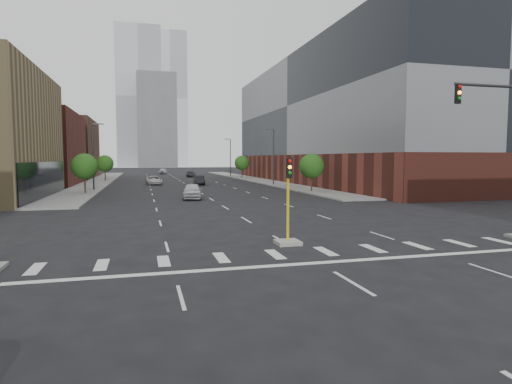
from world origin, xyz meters
name	(u,v)px	position (x,y,z in m)	size (l,w,h in m)	color
ground	(384,301)	(0.00, 0.00, 0.00)	(400.00, 400.00, 0.00)	black
sidewalk_left_far	(99,181)	(-15.00, 74.00, 0.07)	(5.00, 92.00, 0.15)	gray
sidewalk_right_far	(253,179)	(15.00, 74.00, 0.07)	(5.00, 92.00, 0.15)	gray
building_left_far_a	(12,148)	(-27.50, 66.00, 6.00)	(20.00, 22.00, 12.00)	brown
building_left_far_b	(46,149)	(-27.50, 92.00, 6.50)	(20.00, 24.00, 13.00)	brown
building_right_main	(350,122)	(29.50, 60.00, 11.00)	(24.00, 70.00, 22.00)	brown
tower_left	(139,99)	(-8.00, 220.00, 35.00)	(22.00, 22.00, 70.00)	#B2B7BC
tower_right	(170,100)	(10.00, 260.00, 40.00)	(20.00, 20.00, 80.00)	#B2B7BC
tower_mid	(157,121)	(0.00, 200.00, 22.00)	(18.00, 18.00, 44.00)	slate
median_traffic_signal	(288,226)	(0.00, 8.97, 0.97)	(1.20, 1.20, 4.40)	#999993
streetlight_right_a	(273,154)	(13.41, 55.00, 5.01)	(1.60, 0.22, 9.07)	#2D2D30
streetlight_right_b	(230,156)	(13.41, 90.00, 5.01)	(1.60, 0.22, 9.07)	#2D2D30
streetlight_left	(94,154)	(-13.41, 50.00, 5.01)	(1.60, 0.22, 9.07)	#2D2D30
tree_left_near	(84,166)	(-14.00, 45.00, 3.39)	(3.20, 3.20, 4.85)	#382619
tree_left_far	(105,164)	(-14.00, 75.00, 3.39)	(3.20, 3.20, 4.85)	#382619
tree_right_near	(312,166)	(14.00, 40.00, 3.39)	(3.20, 3.20, 4.85)	#382619
tree_right_far	(242,163)	(14.00, 80.00, 3.39)	(3.20, 3.20, 4.85)	#382619
car_near_left	(192,191)	(-1.92, 34.95, 0.85)	(2.00, 4.97, 1.69)	silver
car_mid_right	(199,180)	(1.97, 59.42, 0.78)	(1.66, 4.76, 1.57)	black
car_far_left	(154,180)	(-5.30, 61.89, 0.72)	(2.38, 5.17, 1.44)	#BDBDBD
car_deep_right	(191,174)	(3.91, 89.44, 0.68)	(1.92, 4.72, 1.37)	black
car_distant	(163,171)	(-1.53, 110.88, 0.85)	(2.00, 4.98, 1.70)	#B5B4B9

